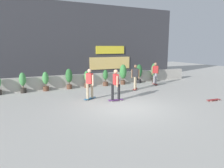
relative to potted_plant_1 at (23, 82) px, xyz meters
name	(u,v)px	position (x,y,z in m)	size (l,w,h in m)	color
ground_plane	(125,108)	(4.29, -5.55, -0.71)	(48.00, 48.00, 0.00)	#B2AFA8
planter_wall	(86,80)	(4.29, 0.45, -0.26)	(18.00, 0.40, 0.90)	#B2ADA3
building_backdrop	(72,43)	(4.30, 4.45, 2.53)	(20.00, 2.08, 6.50)	#38383D
potted_plant_1	(23,82)	(0.00, 0.00, 0.00)	(0.41, 0.41, 1.29)	#2D2823
potted_plant_2	(46,80)	(1.38, 0.00, -0.02)	(0.40, 0.40, 1.27)	brown
potted_plant_3	(69,77)	(2.93, 0.00, 0.09)	(0.46, 0.46, 1.40)	brown
potted_plant_4	(87,79)	(4.19, 0.00, -0.08)	(0.37, 0.37, 1.20)	brown
potted_plant_5	(105,77)	(5.64, 0.00, -0.07)	(0.37, 0.37, 1.20)	brown
potted_plant_6	(123,73)	(7.12, 0.00, 0.19)	(0.53, 0.53, 1.54)	brown
potted_plant_7	(139,72)	(8.56, 0.00, 0.16)	(0.51, 0.51, 1.50)	black
potted_plant_8	(154,71)	(10.05, 0.00, 0.19)	(0.54, 0.54, 1.55)	#2D2823
skater_far_right	(155,72)	(9.28, -1.16, 0.23)	(0.54, 0.82, 1.70)	maroon
skater_foreground	(116,84)	(4.41, -4.26, 0.23)	(0.82, 0.56, 1.70)	#72338C
skater_mid_plaza	(90,83)	(3.27, -3.36, 0.23)	(0.80, 0.56, 1.70)	#266699
skater_far_left	(135,76)	(6.90, -2.16, 0.23)	(0.65, 0.75, 1.70)	maroon
skateboard_near_camera	(214,100)	(9.19, -6.47, -0.65)	(0.82, 0.27, 0.08)	maroon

